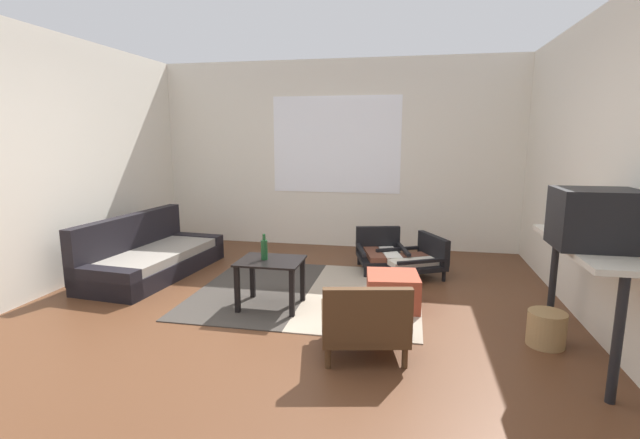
{
  "coord_description": "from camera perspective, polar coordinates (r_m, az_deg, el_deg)",
  "views": [
    {
      "loc": [
        1.08,
        -3.6,
        1.63
      ],
      "look_at": [
        0.17,
        0.95,
        0.77
      ],
      "focal_mm": 25.58,
      "sensor_mm": 36.0,
      "label": 1
    }
  ],
  "objects": [
    {
      "name": "glass_bottle",
      "position": [
        4.36,
        -6.99,
        -3.69
      ],
      "size": [
        0.06,
        0.06,
        0.25
      ],
      "color": "#194723",
      "rests_on": "coffee_table"
    },
    {
      "name": "clay_vase",
      "position": [
        4.09,
        29.05,
        -0.26
      ],
      "size": [
        0.26,
        0.26,
        0.26
      ],
      "color": "#A87047",
      "rests_on": "console_shelf"
    },
    {
      "name": "coffee_table",
      "position": [
        4.39,
        -6.18,
        -6.33
      ],
      "size": [
        0.6,
        0.5,
        0.47
      ],
      "color": "black",
      "rests_on": "ground"
    },
    {
      "name": "side_wall_right",
      "position": [
        4.22,
        33.38,
        4.95
      ],
      "size": [
        0.12,
        6.6,
        2.7
      ],
      "primitive_type": "cube",
      "color": "silver",
      "rests_on": "ground"
    },
    {
      "name": "console_shelf",
      "position": [
        3.84,
        30.16,
        -4.23
      ],
      "size": [
        0.38,
        1.42,
        0.86
      ],
      "color": "beige",
      "rests_on": "ground"
    },
    {
      "name": "armchair_striped_foreground",
      "position": [
        3.47,
        5.56,
        -12.7
      ],
      "size": [
        0.74,
        0.72,
        0.59
      ],
      "color": "#472D19",
      "rests_on": "ground"
    },
    {
      "name": "couch",
      "position": [
        5.79,
        -20.5,
        -4.46
      ],
      "size": [
        0.97,
        1.92,
        0.7
      ],
      "color": "black",
      "rests_on": "ground"
    },
    {
      "name": "crt_television",
      "position": [
        3.65,
        31.27,
        0.07
      ],
      "size": [
        0.54,
        0.42,
        0.41
      ],
      "color": "black",
      "rests_on": "console_shelf"
    },
    {
      "name": "wicker_basket",
      "position": [
        4.08,
        26.46,
        -12.13
      ],
      "size": [
        0.29,
        0.29,
        0.27
      ],
      "primitive_type": "cylinder",
      "color": "#9E7A4C",
      "rests_on": "ground"
    },
    {
      "name": "area_rug",
      "position": [
        4.87,
        -1.44,
        -9.06
      ],
      "size": [
        2.32,
        2.04,
        0.01
      ],
      "color": "#38332D",
      "rests_on": "ground"
    },
    {
      "name": "ottoman_orange",
      "position": [
        4.46,
        9.06,
        -8.82
      ],
      "size": [
        0.54,
        0.54,
        0.33
      ],
      "primitive_type": "cube",
      "rotation": [
        0.0,
        0.0,
        0.12
      ],
      "color": "#993D28",
      "rests_on": "ground"
    },
    {
      "name": "ground_plane",
      "position": [
        4.09,
        -5.13,
        -13.03
      ],
      "size": [
        7.8,
        7.8,
        0.0
      ],
      "primitive_type": "plane",
      "color": "#56331E"
    },
    {
      "name": "armchair_by_window",
      "position": [
        5.69,
        7.61,
        -3.97
      ],
      "size": [
        0.7,
        0.76,
        0.49
      ],
      "color": "black",
      "rests_on": "ground"
    },
    {
      "name": "side_wall_left",
      "position": [
        5.41,
        -32.68,
        5.85
      ],
      "size": [
        0.12,
        6.6,
        2.7
      ],
      "primitive_type": "cube",
      "color": "silver",
      "rests_on": "ground"
    },
    {
      "name": "armchair_corner",
      "position": [
        5.48,
        11.97,
        -4.79
      ],
      "size": [
        0.85,
        0.85,
        0.47
      ],
      "color": "black",
      "rests_on": "ground"
    },
    {
      "name": "far_wall_with_window",
      "position": [
        6.75,
        2.08,
        8.07
      ],
      "size": [
        5.6,
        0.13,
        2.7
      ],
      "color": "silver",
      "rests_on": "ground"
    }
  ]
}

